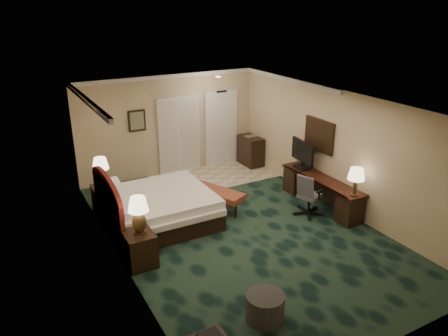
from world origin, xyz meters
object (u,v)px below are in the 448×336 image
bed_bench (215,199)px  desk (321,192)px  lamp_far (101,172)px  nightstand_far (105,199)px  ottoman (265,307)px  minibar (250,151)px  tv (302,155)px  bed (160,208)px  lamp_near (139,215)px  desk_chair (310,194)px  nightstand_near (140,249)px

bed_bench → desk: bearing=-49.8°
lamp_far → nightstand_far: bearing=-51.2°
ottoman → minibar: 6.57m
tv → ottoman: bearing=-127.4°
bed → ottoman: 3.62m
lamp_far → desk: bearing=-25.0°
lamp_near → lamp_far: bearing=91.4°
ottoman → tv: bearing=45.6°
bed → desk_chair: size_ratio=2.18×
nightstand_near → desk_chair: size_ratio=0.65×
nightstand_far → lamp_far: bearing=128.8°
nightstand_far → desk: 4.91m
bed → desk: size_ratio=0.90×
lamp_far → minibar: size_ratio=0.80×
nightstand_near → tv: 4.63m
nightstand_near → tv: size_ratio=0.72×
tv → bed: bearing=-177.1°
lamp_near → bed_bench: lamp_near is taller
desk_chair → nightstand_near: bearing=161.7°
nightstand_far → desk: size_ratio=0.26×
desk_chair → minibar: size_ratio=1.17×
lamp_near → desk: (4.41, 0.30, -0.64)m
tv → nightstand_near: bearing=-159.6°
lamp_far → desk_chair: (3.96, -2.30, -0.47)m
minibar → desk_chair: bearing=-98.9°
desk_chair → minibar: bearing=61.3°
bed → tv: 3.63m
bed → lamp_far: bearing=130.2°
nightstand_far → desk: desk is taller
minibar → ottoman: bearing=-120.1°
lamp_far → bed_bench: (2.26, -1.06, -0.72)m
nightstand_near → tv: bearing=13.5°
tv → minibar: (0.00, 2.33, -0.60)m
lamp_far → desk_chair: 4.61m
bed → lamp_far: lamp_far is taller
bed_bench → lamp_near: bearing=-173.7°
ottoman → tv: (3.28, 3.35, 0.82)m
desk_chair → bed_bench: bearing=124.1°
bed_bench → minibar: bearing=17.9°
lamp_near → desk_chair: (3.90, 0.09, -0.49)m
nightstand_near → lamp_near: size_ratio=0.93×
lamp_far → bed_bench: 2.60m
lamp_near → desk_chair: lamp_near is taller
lamp_far → desk: lamp_far is taller
nightstand_near → ottoman: bearing=-62.9°
bed → minibar: 4.12m
nightstand_far → bed_bench: 2.47m
bed → minibar: (3.56, 2.07, 0.08)m
nightstand_near → ottoman: nightstand_near is taller
ottoman → nightstand_near: bearing=117.1°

